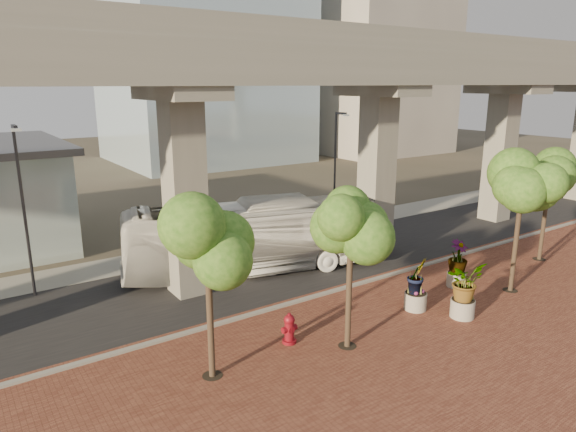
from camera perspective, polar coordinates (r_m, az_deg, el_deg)
ground at (r=26.51m, az=2.97°, el=-6.95°), size 160.00×160.00×0.00m
brick_plaza at (r=21.29m, az=16.48°, el=-13.14°), size 70.00×13.00×0.06m
asphalt_road at (r=28.01m, az=0.49°, el=-5.68°), size 90.00×8.00×0.04m
curb_strip at (r=25.04m, az=5.78°, el=-8.14°), size 70.00×0.25×0.16m
far_sidewalk at (r=32.43m, az=-5.08°, el=-2.87°), size 90.00×3.00×0.06m
transit_viaduct at (r=26.40m, az=0.52°, el=9.28°), size 72.00×5.60×12.40m
midrise_block at (r=76.84m, az=9.68°, el=16.06°), size 18.00×16.00×24.00m
transit_bus at (r=26.96m, az=-3.79°, el=-2.34°), size 13.91×6.78×3.78m
parked_car at (r=47.30m, az=22.26°, el=2.45°), size 4.34×2.79×1.35m
fire_hydrant at (r=20.01m, az=0.15°, el=-12.39°), size 0.61×0.55×1.22m
planter_front at (r=22.89m, az=19.03°, el=-7.15°), size 2.24×2.24×2.47m
planter_right at (r=26.19m, az=18.35°, el=-4.54°), size 2.19×2.19×2.34m
planter_left at (r=23.09m, az=14.13°, el=-6.71°), size 2.17×2.17×2.39m
street_tree_far_west at (r=16.47m, az=-9.00°, el=-2.86°), size 3.23×3.23×6.27m
street_tree_near_west at (r=18.37m, az=7.03°, el=-1.06°), size 3.30×3.30×6.27m
street_tree_near_east at (r=25.69m, az=24.64°, el=3.46°), size 3.63×3.63×6.98m
street_tree_far_east at (r=31.37m, az=26.99°, el=3.15°), size 3.55×3.55×5.94m
streetlamp_west at (r=25.80m, az=-27.38°, el=1.58°), size 0.39×1.15×7.95m
streetlamp_east at (r=34.13m, az=5.36°, el=5.88°), size 0.39×1.14×7.87m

